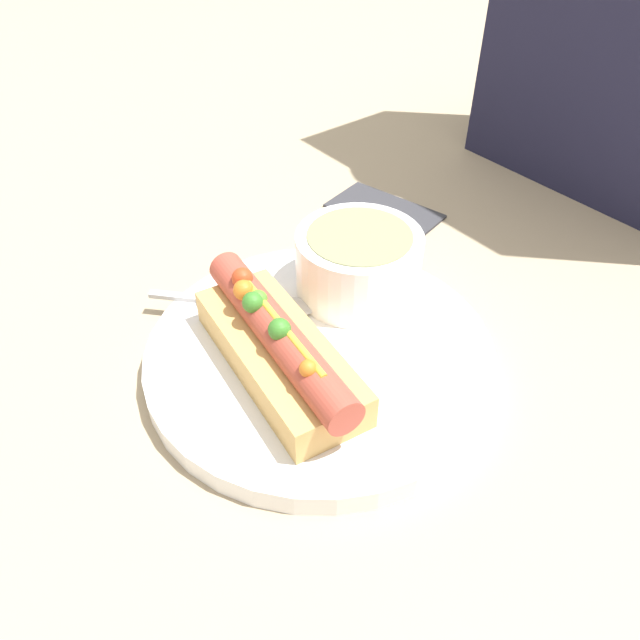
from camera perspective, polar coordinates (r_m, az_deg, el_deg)
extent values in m
plane|color=tan|center=(0.49, 0.00, -4.03)|extent=(4.00, 4.00, 0.00)
cylinder|color=white|center=(0.48, 0.00, -3.27)|extent=(0.27, 0.27, 0.02)
cube|color=tan|center=(0.46, -4.07, -2.91)|extent=(0.17, 0.08, 0.03)
cylinder|color=#B24738|center=(0.44, -4.20, -0.89)|extent=(0.18, 0.05, 0.03)
sphere|color=#C63F1E|center=(0.47, -7.12, 3.83)|extent=(0.02, 0.02, 0.02)
sphere|color=orange|center=(0.46, -7.01, 2.73)|extent=(0.02, 0.02, 0.02)
sphere|color=orange|center=(0.39, -1.09, -4.46)|extent=(0.01, 0.01, 0.01)
sphere|color=#387A28|center=(0.42, -3.71, -0.87)|extent=(0.02, 0.02, 0.02)
sphere|color=#387A28|center=(0.44, -6.15, 1.61)|extent=(0.02, 0.02, 0.02)
sphere|color=#518C2D|center=(0.45, -5.67, 1.92)|extent=(0.01, 0.01, 0.01)
cylinder|color=gold|center=(0.43, -4.28, 0.37)|extent=(0.13, 0.02, 0.01)
cylinder|color=white|center=(0.52, 3.54, 5.16)|extent=(0.10, 0.10, 0.05)
cylinder|color=#8C8E60|center=(0.50, 3.64, 7.07)|extent=(0.09, 0.09, 0.01)
cube|color=#B7B7BC|center=(0.53, -9.86, 1.79)|extent=(0.08, 0.08, 0.00)
ellipsoid|color=#B7B7BC|center=(0.51, -2.31, 1.22)|extent=(0.04, 0.04, 0.01)
cube|color=#333338|center=(0.67, 5.90, 9.99)|extent=(0.13, 0.09, 0.01)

